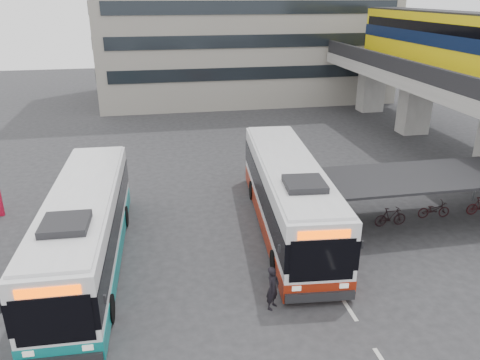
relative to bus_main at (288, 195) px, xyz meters
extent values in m
plane|color=#28282B|center=(-2.05, -3.62, -1.75)|extent=(120.00, 120.00, 0.00)
cube|color=gray|center=(14.95, 14.38, 0.55)|extent=(2.20, 1.60, 4.60)
cube|color=gray|center=(14.95, 22.38, 0.55)|extent=(2.20, 1.60, 4.60)
cube|color=gray|center=(14.95, 8.38, 3.30)|extent=(8.00, 32.00, 0.90)
cube|color=black|center=(11.20, 8.38, 4.30)|extent=(0.35, 32.00, 1.10)
cube|color=#DCC10C|center=(14.95, 11.68, 5.85)|extent=(2.90, 20.00, 3.90)
cube|color=#091533|center=(14.95, 11.68, 6.05)|extent=(2.98, 20.02, 0.90)
cube|color=black|center=(14.95, 11.68, 6.85)|extent=(2.96, 19.20, 0.70)
cube|color=black|center=(14.95, 11.68, 7.80)|extent=(2.70, 19.60, 0.25)
cylinder|color=#595B60|center=(1.65, 1.18, -0.55)|extent=(0.12, 0.12, 2.40)
cylinder|color=#595B60|center=(11.25, 1.18, -0.55)|extent=(0.12, 0.12, 2.40)
cylinder|color=#595B60|center=(1.65, -2.42, -0.55)|extent=(0.12, 0.12, 2.40)
cube|color=black|center=(6.45, -0.62, 0.73)|extent=(10.00, 4.00, 0.12)
imported|color=black|center=(2.45, -0.62, -1.30)|extent=(1.71, 0.60, 0.90)
imported|color=black|center=(5.12, -0.62, -1.25)|extent=(1.66, 0.47, 1.00)
imported|color=black|center=(7.78, -0.62, -1.30)|extent=(1.71, 0.60, 0.90)
cube|color=beige|center=(0.45, -6.62, -1.74)|extent=(0.15, 1.60, 0.01)
cube|color=beige|center=(0.45, -3.62, -1.74)|extent=(0.15, 1.60, 0.01)
cube|color=white|center=(0.00, 0.02, 0.18)|extent=(3.85, 12.91, 2.91)
cube|color=maroon|center=(0.00, 0.02, -1.17)|extent=(3.90, 12.95, 0.79)
cube|color=black|center=(0.00, 0.02, 0.31)|extent=(3.92, 12.93, 1.22)
cube|color=#F54A00|center=(-0.58, -6.31, 1.27)|extent=(1.89, 0.25, 0.32)
cube|color=black|center=(-0.29, -3.15, 1.87)|extent=(1.77, 1.84, 0.30)
cylinder|color=black|center=(-1.64, -3.92, -1.22)|extent=(0.41, 1.08, 1.06)
cylinder|color=black|center=(1.59, 3.45, -1.22)|extent=(0.41, 1.08, 1.06)
cube|color=white|center=(-9.29, -1.74, 0.13)|extent=(3.06, 12.44, 2.83)
cube|color=#0C6D6C|center=(-9.29, -1.74, -1.18)|extent=(3.10, 12.48, 0.77)
cube|color=black|center=(-9.29, -1.74, 0.26)|extent=(3.12, 12.46, 1.18)
cube|color=#F54A00|center=(-9.51, -7.91, 1.18)|extent=(1.84, 0.14, 0.31)
cube|color=black|center=(-9.40, -4.83, 1.77)|extent=(1.63, 1.70, 0.29)
cylinder|color=black|center=(-10.66, -5.65, -1.24)|extent=(0.34, 1.04, 1.03)
cylinder|color=black|center=(-7.94, 1.67, -1.24)|extent=(0.34, 1.04, 1.03)
imported|color=black|center=(-2.32, -6.08, -0.89)|extent=(0.72, 0.74, 1.71)
camera|label=1|loc=(-6.20, -19.98, 9.15)|focal=35.00mm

